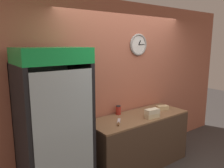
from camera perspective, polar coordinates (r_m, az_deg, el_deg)
The scene contains 8 objects.
wall_back at distance 3.76m, azimuth 3.41°, elevation 0.21°, with size 5.20×0.10×2.70m.
prep_counter at distance 3.78m, azimuth 6.91°, elevation -14.48°, with size 1.74×0.64×0.87m.
beverage_cooler at distance 2.83m, azimuth -15.47°, elevation -9.37°, with size 0.79×0.69×1.99m.
sandwich_stack_bottom at distance 3.54m, azimuth 10.42°, elevation -8.13°, with size 0.24×0.13×0.07m.
sandwich_stack_middle at distance 3.52m, azimuth 10.46°, elevation -7.02°, with size 0.24×0.13×0.07m.
sandwich_flat_left at distance 3.99m, azimuth 13.05°, elevation -6.05°, with size 0.23×0.17×0.07m.
chefs_knife at distance 3.26m, azimuth 1.72°, elevation -10.13°, with size 0.24×0.27×0.02m.
condiment_jar at distance 3.63m, azimuth 1.67°, elevation -6.82°, with size 0.08×0.08×0.15m.
Camera 1 is at (-2.36, -1.61, 2.04)m, focal length 35.00 mm.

